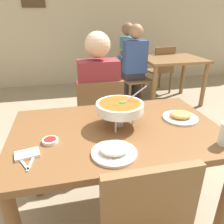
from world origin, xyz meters
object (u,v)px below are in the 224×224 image
at_px(chair_diner_main, 99,118).
at_px(appetizer_plate, 180,116).
at_px(dining_table_main, 117,144).
at_px(patron_bg_middle, 129,55).
at_px(chair_bg_left, 134,74).
at_px(curry_bowl, 120,108).
at_px(chair_bg_middle, 132,68).
at_px(rice_plate, 114,151).
at_px(sauce_dish, 50,141).
at_px(patron_bg_left, 134,61).
at_px(chair_bg_right, 161,67).
at_px(dining_table_far, 172,66).
at_px(diner_main, 98,94).

distance_m(chair_diner_main, appetizer_plate, 0.86).
distance_m(dining_table_main, patron_bg_middle, 2.88).
xyz_separation_m(chair_diner_main, chair_bg_left, (0.87, 1.58, 0.00)).
relative_size(curry_bowl, chair_bg_left, 0.37).
relative_size(chair_diner_main, chair_bg_middle, 1.00).
height_order(appetizer_plate, patron_bg_middle, patron_bg_middle).
bearing_deg(chair_bg_middle, patron_bg_middle, 166.01).
distance_m(rice_plate, sauce_dish, 0.38).
height_order(chair_diner_main, patron_bg_middle, patron_bg_middle).
height_order(curry_bowl, appetizer_plate, curry_bowl).
distance_m(chair_bg_left, patron_bg_left, 0.26).
height_order(dining_table_main, patron_bg_left, patron_bg_left).
bearing_deg(sauce_dish, rice_plate, -30.34).
height_order(dining_table_main, chair_bg_left, chair_bg_left).
height_order(chair_bg_left, patron_bg_left, patron_bg_left).
xyz_separation_m(chair_bg_left, patron_bg_left, (-0.04, -0.10, 0.24)).
relative_size(rice_plate, patron_bg_middle, 0.18).
bearing_deg(chair_diner_main, curry_bowl, -87.94).
height_order(rice_plate, chair_bg_right, chair_bg_right).
height_order(curry_bowl, patron_bg_left, patron_bg_left).
xyz_separation_m(dining_table_main, chair_bg_right, (1.52, 2.65, -0.15)).
distance_m(dining_table_far, patron_bg_left, 0.68).
height_order(chair_diner_main, chair_bg_right, same).
xyz_separation_m(chair_bg_middle, patron_bg_left, (-0.14, -0.52, 0.24)).
height_order(sauce_dish, chair_bg_right, chair_bg_right).
distance_m(sauce_dish, patron_bg_left, 2.58).
distance_m(dining_table_main, chair_bg_left, 2.45).
height_order(diner_main, chair_bg_middle, diner_main).
distance_m(diner_main, patron_bg_left, 1.67).
distance_m(chair_diner_main, sauce_dish, 0.93).
bearing_deg(rice_plate, dining_table_main, 72.75).
relative_size(diner_main, appetizer_plate, 5.46).
bearing_deg(rice_plate, patron_bg_left, 69.67).
bearing_deg(chair_bg_middle, dining_table_far, -44.95).
bearing_deg(chair_diner_main, diner_main, 90.00).
bearing_deg(chair_diner_main, appetizer_plate, -55.53).
distance_m(dining_table_main, rice_plate, 0.31).
relative_size(dining_table_main, diner_main, 1.01).
height_order(appetizer_plate, chair_bg_middle, chair_bg_middle).
distance_m(appetizer_plate, chair_bg_middle, 2.73).
bearing_deg(diner_main, dining_table_main, -90.00).
height_order(chair_bg_middle, chair_bg_right, same).
relative_size(chair_bg_right, patron_bg_left, 0.69).
bearing_deg(chair_bg_middle, rice_plate, -109.51).
bearing_deg(sauce_dish, dining_table_main, 10.33).
distance_m(curry_bowl, chair_bg_right, 3.04).
xyz_separation_m(diner_main, patron_bg_middle, (0.91, 1.98, 0.00)).
bearing_deg(chair_bg_left, diner_main, -119.31).
height_order(dining_table_far, chair_bg_right, chair_bg_right).
height_order(rice_plate, chair_bg_left, chair_bg_left).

